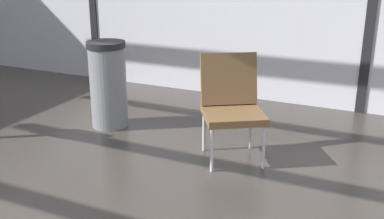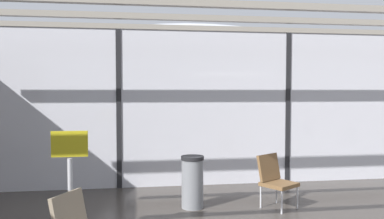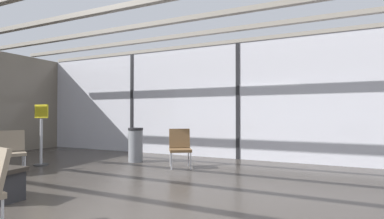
{
  "view_description": "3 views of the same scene",
  "coord_description": "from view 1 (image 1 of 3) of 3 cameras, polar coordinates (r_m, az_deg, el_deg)",
  "views": [
    {
      "loc": [
        0.37,
        0.01,
        1.66
      ],
      "look_at": [
        -1.03,
        3.0,
        0.55
      ],
      "focal_mm": 43.28,
      "sensor_mm": 36.0,
      "label": 1
    },
    {
      "loc": [
        -3.18,
        -2.6,
        1.93
      ],
      "look_at": [
        -1.61,
        8.09,
        1.41
      ],
      "focal_mm": 36.26,
      "sensor_mm": 36.0,
      "label": 2
    },
    {
      "loc": [
        2.06,
        -2.25,
        1.22
      ],
      "look_at": [
        -1.63,
        5.75,
        1.35
      ],
      "focal_mm": 26.34,
      "sensor_mm": 36.0,
      "label": 3
    }
  ],
  "objects": [
    {
      "name": "lounge_chair_0",
      "position": [
        3.88,
        4.86,
        1.09
      ],
      "size": [
        0.69,
        0.7,
        0.87
      ],
      "rotation": [
        0.0,
        0.0,
        0.56
      ],
      "color": "brown",
      "rests_on": "ground"
    },
    {
      "name": "trash_bin",
      "position": [
        4.65,
        -10.29,
        3.07
      ],
      "size": [
        0.38,
        0.38,
        0.86
      ],
      "color": "slate",
      "rests_on": "ground"
    }
  ]
}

